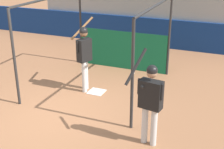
# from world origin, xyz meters

# --- Properties ---
(ground_plane) EXTENTS (60.00, 60.00, 0.00)m
(ground_plane) POSITION_xyz_m (0.00, 0.00, 0.00)
(ground_plane) COLOR #9E6642
(outfield_wall) EXTENTS (24.00, 0.12, 1.18)m
(outfield_wall) POSITION_xyz_m (0.00, 6.70, 0.59)
(outfield_wall) COLOR navy
(outfield_wall) RESTS_ON ground
(bleacher_section) EXTENTS (8.70, 3.20, 2.86)m
(bleacher_section) POSITION_xyz_m (0.00, 8.36, 1.43)
(bleacher_section) COLOR #9E9E99
(bleacher_section) RESTS_ON ground
(batting_cage) EXTENTS (3.17, 3.60, 2.53)m
(batting_cage) POSITION_xyz_m (0.45, 3.15, 1.15)
(batting_cage) COLOR #282828
(batting_cage) RESTS_ON ground
(home_plate) EXTENTS (0.44, 0.44, 0.02)m
(home_plate) POSITION_xyz_m (0.47, 1.72, 0.01)
(home_plate) COLOR white
(home_plate) RESTS_ON ground
(player_batter) EXTENTS (0.59, 0.92, 2.01)m
(player_batter) POSITION_xyz_m (0.11, 1.73, 1.13)
(player_batter) COLOR silver
(player_batter) RESTS_ON ground
(player_waiting) EXTENTS (0.79, 0.46, 1.99)m
(player_waiting) POSITION_xyz_m (2.53, -0.15, 1.05)
(player_waiting) COLOR silver
(player_waiting) RESTS_ON ground
(baseball) EXTENTS (0.07, 0.07, 0.07)m
(baseball) POSITION_xyz_m (0.99, 3.44, 0.04)
(baseball) COLOR white
(baseball) RESTS_ON ground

